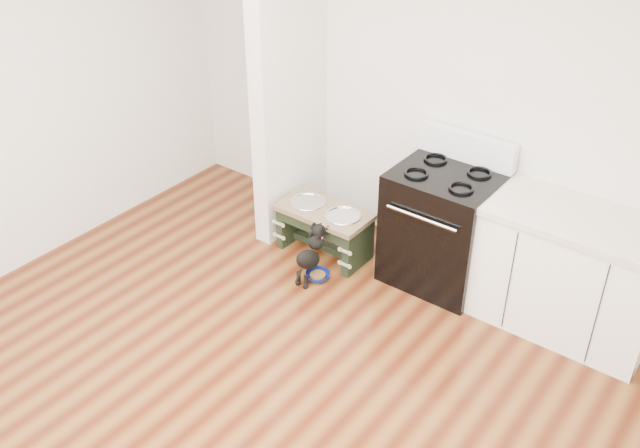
% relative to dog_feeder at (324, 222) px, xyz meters
% --- Properties ---
extents(ground, '(5.00, 5.00, 0.00)m').
position_rel_dog_feeder_xyz_m(ground, '(0.66, -1.88, -0.30)').
color(ground, '#491C0D').
rests_on(ground, ground).
extents(room_shell, '(5.00, 5.00, 5.00)m').
position_rel_dog_feeder_xyz_m(room_shell, '(0.66, -1.88, 1.32)').
color(room_shell, silver).
rests_on(room_shell, ground).
extents(partition_wall, '(0.15, 0.80, 2.70)m').
position_rel_dog_feeder_xyz_m(partition_wall, '(-0.51, 0.22, 1.05)').
color(partition_wall, silver).
rests_on(partition_wall, ground).
extents(oven_range, '(0.76, 0.69, 1.14)m').
position_rel_dog_feeder_xyz_m(oven_range, '(0.91, 0.28, 0.18)').
color(oven_range, black).
rests_on(oven_range, ground).
extents(cabinet_run, '(1.24, 0.64, 0.91)m').
position_rel_dog_feeder_xyz_m(cabinet_run, '(1.89, 0.29, 0.16)').
color(cabinet_run, white).
rests_on(cabinet_run, ground).
extents(dog_feeder, '(0.76, 0.41, 0.43)m').
position_rel_dog_feeder_xyz_m(dog_feeder, '(0.00, 0.00, 0.00)').
color(dog_feeder, black).
rests_on(dog_feeder, ground).
extents(puppy, '(0.13, 0.39, 0.46)m').
position_rel_dog_feeder_xyz_m(puppy, '(0.14, -0.35, -0.04)').
color(puppy, black).
rests_on(puppy, ground).
extents(floor_bowl, '(0.20, 0.20, 0.06)m').
position_rel_dog_feeder_xyz_m(floor_bowl, '(0.18, -0.32, -0.27)').
color(floor_bowl, navy).
rests_on(floor_bowl, ground).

